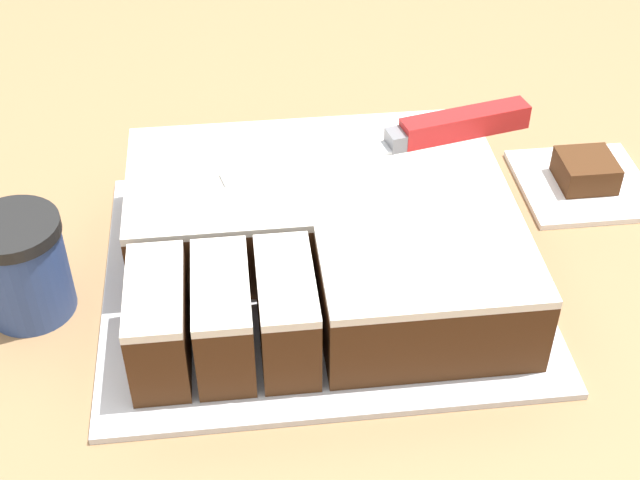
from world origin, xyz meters
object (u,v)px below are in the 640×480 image
cake_board (320,276)px  knife (441,129)px  cake (323,238)px  brownie (586,170)px  coffee_cup (23,267)px

cake_board → knife: bearing=35.7°
cake → brownie: 0.29m
cake_board → cake: cake is taller
cake → coffee_cup: size_ratio=3.54×
cake_board → cake: size_ratio=1.16×
knife → brownie: size_ratio=5.39×
cake_board → cake: bearing=39.2°
coffee_cup → cake: bearing=2.7°
knife → brownie: bearing=174.3°
cake → coffee_cup: 0.25m
coffee_cup → brownie: (0.51, 0.11, -0.03)m
cake_board → knife: size_ratio=1.30×
cake_board → coffee_cup: size_ratio=4.09×
knife → brownie: 0.17m
cake_board → knife: (0.12, 0.09, 0.09)m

